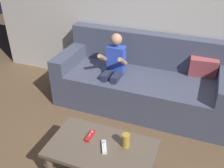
# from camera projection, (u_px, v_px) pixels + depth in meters

# --- Properties ---
(ground_plane) EXTENTS (8.96, 8.96, 0.00)m
(ground_plane) POSITION_uv_depth(u_px,v_px,m) (99.00, 164.00, 2.47)
(ground_plane) COLOR brown
(couch) EXTENTS (2.06, 0.80, 0.85)m
(couch) POSITION_uv_depth(u_px,v_px,m) (142.00, 83.00, 3.19)
(couch) COLOR #474C60
(couch) RESTS_ON ground
(person_seated_on_couch) EXTENTS (0.29, 0.36, 0.93)m
(person_seated_on_couch) POSITION_uv_depth(u_px,v_px,m) (114.00, 68.00, 3.02)
(person_seated_on_couch) COLOR #282D47
(person_seated_on_couch) RESTS_ON ground
(coffee_table) EXTENTS (0.88, 0.51, 0.40)m
(coffee_table) POSITION_uv_depth(u_px,v_px,m) (102.00, 153.00, 2.14)
(coffee_table) COLOR brown
(coffee_table) RESTS_ON ground
(game_remote_red_near_edge) EXTENTS (0.04, 0.14, 0.03)m
(game_remote_red_near_edge) POSITION_uv_depth(u_px,v_px,m) (90.00, 136.00, 2.20)
(game_remote_red_near_edge) COLOR red
(game_remote_red_near_edge) RESTS_ON coffee_table
(game_remote_white_center) EXTENTS (0.09, 0.14, 0.03)m
(game_remote_white_center) POSITION_uv_depth(u_px,v_px,m) (104.00, 147.00, 2.09)
(game_remote_white_center) COLOR white
(game_remote_white_center) RESTS_ON coffee_table
(soda_can) EXTENTS (0.07, 0.07, 0.12)m
(soda_can) POSITION_uv_depth(u_px,v_px,m) (126.00, 140.00, 2.08)
(soda_can) COLOR #B78C2D
(soda_can) RESTS_ON coffee_table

